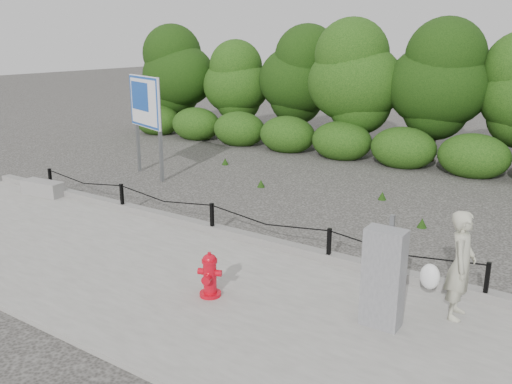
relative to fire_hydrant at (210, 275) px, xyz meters
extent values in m
plane|color=#2D2B28|center=(-1.63, 2.09, -0.41)|extent=(90.00, 90.00, 0.00)
cube|color=gray|center=(-1.63, 0.09, -0.37)|extent=(14.00, 4.00, 0.08)
cube|color=slate|center=(-1.63, 2.14, -0.26)|extent=(14.00, 0.22, 0.14)
cube|color=black|center=(-6.63, 2.09, -0.03)|extent=(0.06, 0.06, 0.60)
cube|color=black|center=(-4.13, 2.09, -0.03)|extent=(0.06, 0.06, 0.60)
cube|color=black|center=(-1.63, 2.09, -0.03)|extent=(0.06, 0.06, 0.60)
cube|color=black|center=(0.87, 2.09, -0.03)|extent=(0.06, 0.06, 0.60)
cube|color=black|center=(3.37, 2.09, -0.03)|extent=(0.06, 0.06, 0.60)
cylinder|color=black|center=(-5.38, 2.09, 0.19)|extent=(2.50, 0.02, 0.02)
cylinder|color=black|center=(-2.88, 2.09, 0.19)|extent=(2.50, 0.02, 0.02)
cylinder|color=black|center=(-0.38, 2.09, 0.19)|extent=(2.50, 0.02, 0.02)
cylinder|color=black|center=(2.12, 2.09, 0.19)|extent=(2.50, 0.02, 0.02)
cylinder|color=black|center=(-10.13, 10.69, 0.62)|extent=(0.18, 0.18, 2.05)
ellipsoid|color=#2A5213|center=(-10.13, 10.69, 2.05)|extent=(3.03, 2.62, 3.27)
cylinder|color=black|center=(-7.63, 11.09, 0.48)|extent=(0.18, 0.18, 1.77)
ellipsoid|color=#2A5213|center=(-7.63, 11.09, 1.71)|extent=(2.61, 2.26, 2.83)
cylinder|color=black|center=(-5.13, 11.49, 0.61)|extent=(0.18, 0.18, 2.03)
ellipsoid|color=#2A5213|center=(-5.13, 11.49, 2.03)|extent=(3.00, 2.59, 3.24)
cylinder|color=black|center=(-2.63, 10.69, 0.65)|extent=(0.18, 0.18, 2.10)
ellipsoid|color=#2A5213|center=(-2.63, 10.69, 2.12)|extent=(3.11, 2.69, 3.37)
cylinder|color=black|center=(-0.13, 11.09, 0.64)|extent=(0.18, 0.18, 2.10)
ellipsoid|color=#2A5213|center=(-0.13, 11.09, 2.11)|extent=(3.10, 2.68, 3.35)
cylinder|color=red|center=(0.00, 0.01, -0.30)|extent=(0.41, 0.41, 0.05)
cylinder|color=red|center=(0.00, 0.01, -0.03)|extent=(0.25, 0.25, 0.48)
cylinder|color=red|center=(0.00, 0.01, 0.22)|extent=(0.30, 0.30, 0.04)
ellipsoid|color=red|center=(0.00, 0.01, 0.25)|extent=(0.26, 0.26, 0.15)
cylinder|color=red|center=(0.00, 0.01, 0.33)|extent=(0.07, 0.07, 0.04)
cylinder|color=red|center=(-0.13, -0.04, 0.05)|extent=(0.12, 0.12, 0.10)
cylinder|color=red|center=(0.12, 0.05, 0.05)|extent=(0.12, 0.12, 0.10)
cylinder|color=red|center=(0.05, -0.13, -0.01)|extent=(0.16, 0.15, 0.13)
cylinder|color=slate|center=(-0.03, -0.11, -0.08)|extent=(0.01, 0.05, 0.10)
imported|color=#ADAC94|center=(3.14, 1.42, 0.42)|extent=(0.41, 0.58, 1.50)
ellipsoid|color=white|center=(2.79, 1.27, 0.22)|extent=(0.27, 0.21, 0.36)
cube|color=gray|center=(-6.59, 1.84, -0.15)|extent=(1.12, 0.51, 0.35)
cube|color=gray|center=(2.38, 0.62, 0.34)|extent=(0.51, 0.30, 1.34)
cube|color=slate|center=(2.38, 0.80, 0.41)|extent=(0.06, 0.06, 1.48)
cube|color=slate|center=(-6.69, 5.08, 0.96)|extent=(0.10, 0.10, 2.74)
cube|color=slate|center=(-5.34, 4.59, 0.96)|extent=(0.10, 0.10, 2.74)
cube|color=white|center=(-6.03, 4.78, 1.65)|extent=(1.63, 0.63, 1.37)
cube|color=#1646A3|center=(-6.05, 4.75, 1.65)|extent=(1.58, 0.57, 1.33)
cube|color=#1646A3|center=(-6.24, 4.81, 1.78)|extent=(0.97, 0.35, 0.75)
camera|label=1|loc=(4.61, -5.59, 3.35)|focal=38.00mm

